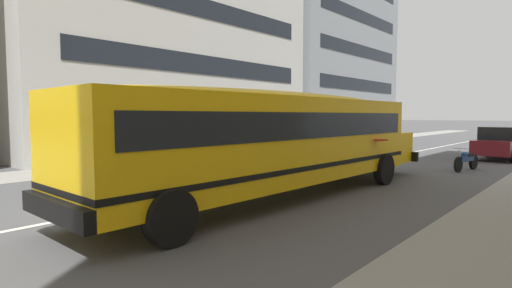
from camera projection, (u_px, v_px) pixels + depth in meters
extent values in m
plane|color=#4C4C4F|center=(126.00, 208.00, 9.53)|extent=(400.00, 400.00, 0.00)
cube|color=gray|center=(13.00, 177.00, 14.40)|extent=(120.00, 3.00, 0.01)
cube|color=silver|center=(126.00, 208.00, 9.53)|extent=(110.00, 0.16, 0.01)
cube|color=yellow|center=(272.00, 140.00, 10.47)|extent=(10.86, 2.73, 2.16)
cube|color=yellow|center=(377.00, 147.00, 15.08)|extent=(1.62, 2.10, 1.08)
cube|color=black|center=(386.00, 155.00, 15.68)|extent=(0.26, 2.46, 0.35)
cube|color=black|center=(55.00, 210.00, 6.48)|extent=(0.26, 2.46, 0.35)
cube|color=black|center=(272.00, 125.00, 10.44)|extent=(10.21, 2.76, 0.63)
cube|color=black|center=(272.00, 164.00, 10.51)|extent=(10.88, 2.76, 0.12)
ellipsoid|color=yellow|center=(272.00, 98.00, 10.39)|extent=(10.42, 2.53, 0.35)
cylinder|color=red|center=(381.00, 140.00, 12.09)|extent=(0.44, 0.44, 0.03)
cylinder|color=black|center=(319.00, 163.00, 14.40)|extent=(0.99, 0.30, 0.98)
cylinder|color=black|center=(384.00, 169.00, 12.75)|extent=(0.99, 0.30, 0.98)
cylinder|color=black|center=(101.00, 198.00, 8.33)|extent=(0.99, 0.30, 0.98)
cylinder|color=black|center=(171.00, 218.00, 6.69)|extent=(0.99, 0.30, 0.98)
cube|color=#C1B28E|center=(323.00, 141.00, 24.85)|extent=(3.96, 1.83, 0.70)
cube|color=black|center=(322.00, 130.00, 24.69)|extent=(2.25, 1.63, 0.64)
cylinder|color=black|center=(321.00, 144.00, 26.42)|extent=(0.61, 0.20, 0.60)
cylinder|color=black|center=(345.00, 146.00, 25.36)|extent=(0.61, 0.20, 0.60)
cylinder|color=black|center=(300.00, 147.00, 24.40)|extent=(0.61, 0.20, 0.60)
cylinder|color=black|center=(324.00, 148.00, 23.34)|extent=(0.61, 0.20, 0.60)
cube|color=maroon|center=(499.00, 147.00, 20.04)|extent=(3.99, 1.91, 0.70)
cube|color=black|center=(501.00, 133.00, 20.11)|extent=(2.28, 1.68, 0.64)
cylinder|color=black|center=(473.00, 154.00, 19.72)|extent=(0.61, 0.21, 0.60)
cylinder|color=black|center=(487.00, 151.00, 21.59)|extent=(0.61, 0.21, 0.60)
cylinder|color=black|center=(458.00, 165.00, 15.52)|extent=(0.61, 0.19, 0.60)
cylinder|color=black|center=(473.00, 162.00, 16.42)|extent=(0.61, 0.22, 0.60)
cube|color=navy|center=(466.00, 158.00, 15.96)|extent=(1.11, 0.34, 0.24)
ellipsoid|color=navy|center=(464.00, 155.00, 15.83)|extent=(0.43, 0.28, 0.22)
cube|color=black|center=(469.00, 155.00, 16.09)|extent=(0.55, 0.28, 0.12)
cylinder|color=silver|center=(461.00, 148.00, 15.58)|extent=(0.12, 0.56, 0.03)
cylinder|color=silver|center=(460.00, 158.00, 15.58)|extent=(0.29, 0.10, 0.67)
cube|color=#B7B7B2|center=(143.00, 6.00, 26.98)|extent=(19.80, 12.62, 19.20)
cube|color=black|center=(207.00, 120.00, 23.40)|extent=(16.63, 0.04, 1.10)
cube|color=black|center=(207.00, 65.00, 23.18)|extent=(16.63, 0.04, 1.10)
cube|color=black|center=(206.00, 9.00, 22.95)|extent=(16.63, 0.04, 1.10)
cube|color=gray|center=(315.00, 59.00, 41.17)|extent=(17.42, 10.18, 16.00)
cube|color=black|center=(360.00, 119.00, 38.28)|extent=(14.63, 0.04, 1.10)
cube|color=black|center=(361.00, 85.00, 38.05)|extent=(14.63, 0.04, 1.10)
cube|color=black|center=(361.00, 51.00, 37.83)|extent=(14.63, 0.04, 1.10)
cube|color=black|center=(362.00, 16.00, 37.60)|extent=(14.63, 0.04, 1.10)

